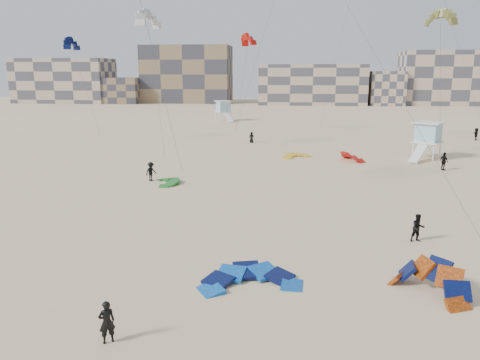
# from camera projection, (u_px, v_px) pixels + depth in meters

# --- Properties ---
(ground) EXTENTS (320.00, 320.00, 0.00)m
(ground) POSITION_uv_depth(u_px,v_px,m) (198.00, 300.00, 20.93)
(ground) COLOR beige
(ground) RESTS_ON ground
(kite_ground_blue) EXTENTS (5.54, 5.71, 1.82)m
(kite_ground_blue) POSITION_uv_depth(u_px,v_px,m) (250.00, 284.00, 22.51)
(kite_ground_blue) COLOR blue
(kite_ground_blue) RESTS_ON ground
(kite_ground_orange) EXTENTS (5.36, 5.36, 3.85)m
(kite_ground_orange) POSITION_uv_depth(u_px,v_px,m) (428.00, 293.00, 21.53)
(kite_ground_orange) COLOR #DB500F
(kite_ground_orange) RESTS_ON ground
(kite_ground_green) EXTENTS (4.17, 4.03, 1.20)m
(kite_ground_green) POSITION_uv_depth(u_px,v_px,m) (167.00, 183.00, 42.71)
(kite_ground_green) COLOR #23842B
(kite_ground_green) RESTS_ON ground
(kite_ground_red_far) EXTENTS (4.54, 4.44, 3.11)m
(kite_ground_red_far) POSITION_uv_depth(u_px,v_px,m) (352.00, 161.00, 53.50)
(kite_ground_red_far) COLOR red
(kite_ground_red_far) RESTS_ON ground
(kite_ground_yellow) EXTENTS (4.84, 4.90, 1.09)m
(kite_ground_yellow) POSITION_uv_depth(u_px,v_px,m) (296.00, 157.00, 55.69)
(kite_ground_yellow) COLOR #F0AC13
(kite_ground_yellow) RESTS_ON ground
(kitesurfer_main) EXTENTS (0.74, 0.69, 1.69)m
(kitesurfer_main) POSITION_uv_depth(u_px,v_px,m) (107.00, 322.00, 17.45)
(kitesurfer_main) COLOR black
(kitesurfer_main) RESTS_ON ground
(kitesurfer_b) EXTENTS (0.95, 0.80, 1.71)m
(kitesurfer_b) POSITION_uv_depth(u_px,v_px,m) (418.00, 228.00, 27.89)
(kitesurfer_b) COLOR black
(kitesurfer_b) RESTS_ON ground
(kitesurfer_c) EXTENTS (1.20, 1.32, 1.78)m
(kitesurfer_c) POSITION_uv_depth(u_px,v_px,m) (151.00, 172.00, 43.43)
(kitesurfer_c) COLOR black
(kitesurfer_c) RESTS_ON ground
(kitesurfer_d) EXTENTS (0.89, 1.19, 1.87)m
(kitesurfer_d) POSITION_uv_depth(u_px,v_px,m) (444.00, 161.00, 48.12)
(kitesurfer_d) COLOR black
(kitesurfer_d) RESTS_ON ground
(kitesurfer_e) EXTENTS (0.86, 0.65, 1.57)m
(kitesurfer_e) POSITION_uv_depth(u_px,v_px,m) (252.00, 137.00, 66.70)
(kitesurfer_e) COLOR black
(kitesurfer_e) RESTS_ON ground
(kitesurfer_f) EXTENTS (0.84, 1.76, 1.82)m
(kitesurfer_f) POSITION_uv_depth(u_px,v_px,m) (476.00, 134.00, 69.20)
(kitesurfer_f) COLOR black
(kitesurfer_f) RESTS_ON ground
(kite_fly_grey) EXTENTS (6.66, 12.01, 16.40)m
(kite_fly_grey) POSITION_uv_depth(u_px,v_px,m) (148.00, 21.00, 56.13)
(kite_fly_grey) COLOR silver
(kite_fly_grey) RESTS_ON ground
(kite_fly_olive) EXTENTS (4.40, 4.41, 15.32)m
(kite_fly_olive) POSITION_uv_depth(u_px,v_px,m) (441.00, 19.00, 47.54)
(kite_fly_olive) COLOR olive
(kite_fly_olive) RESTS_ON ground
(kite_fly_navy) EXTENTS (5.05, 3.22, 13.60)m
(kite_fly_navy) POSITION_uv_depth(u_px,v_px,m) (71.00, 45.00, 63.65)
(kite_fly_navy) COLOR #081045
(kite_fly_navy) RESTS_ON ground
(kite_fly_red) EXTENTS (5.10, 5.03, 15.24)m
(kite_fly_red) POSITION_uv_depth(u_px,v_px,m) (248.00, 41.00, 73.80)
(kite_fly_red) COLOR red
(kite_fly_red) RESTS_ON ground
(lifeguard_tower_near) EXTENTS (4.22, 6.46, 4.30)m
(lifeguard_tower_near) POSITION_uv_depth(u_px,v_px,m) (428.00, 140.00, 54.33)
(lifeguard_tower_near) COLOR white
(lifeguard_tower_near) RESTS_ON ground
(lifeguard_tower_far) EXTENTS (4.01, 6.18, 4.11)m
(lifeguard_tower_far) POSITION_uv_depth(u_px,v_px,m) (223.00, 111.00, 95.99)
(lifeguard_tower_far) COLOR white
(lifeguard_tower_far) RESTS_ON ground
(condo_west_a) EXTENTS (30.00, 15.00, 14.00)m
(condo_west_a) POSITION_uv_depth(u_px,v_px,m) (65.00, 81.00, 152.61)
(condo_west_a) COLOR tan
(condo_west_a) RESTS_ON ground
(condo_west_b) EXTENTS (28.00, 14.00, 18.00)m
(condo_west_b) POSITION_uv_depth(u_px,v_px,m) (187.00, 74.00, 151.79)
(condo_west_b) COLOR #7E684C
(condo_west_b) RESTS_ON ground
(condo_mid) EXTENTS (32.00, 16.00, 12.00)m
(condo_mid) POSITION_uv_depth(u_px,v_px,m) (312.00, 84.00, 144.37)
(condo_mid) COLOR tan
(condo_mid) RESTS_ON ground
(condo_east) EXTENTS (26.00, 14.00, 16.00)m
(condo_east) POSITION_uv_depth(u_px,v_px,m) (445.00, 78.00, 141.62)
(condo_east) COLOR tan
(condo_east) RESTS_ON ground
(condo_fill_left) EXTENTS (12.00, 10.00, 8.00)m
(condo_fill_left) POSITION_uv_depth(u_px,v_px,m) (122.00, 90.00, 149.24)
(condo_fill_left) COLOR #7E684C
(condo_fill_left) RESTS_ON ground
(condo_fill_right) EXTENTS (10.00, 10.00, 10.00)m
(condo_fill_right) POSITION_uv_depth(u_px,v_px,m) (386.00, 88.00, 140.33)
(condo_fill_right) COLOR tan
(condo_fill_right) RESTS_ON ground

